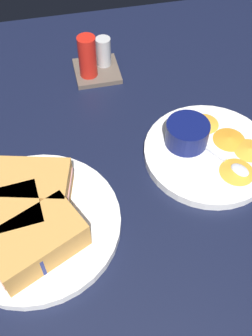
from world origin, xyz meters
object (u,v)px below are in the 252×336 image
spoon_by_gravy_ramekin (234,164)px  ramekin_light_gravy (188,133)px  plate_sandwich_main (36,223)px  plate_chips_companion (210,153)px  ramekin_dark_sauce (32,249)px  sandwich_half_near (28,185)px  sandwich_half_extra (38,241)px  spoon_by_dark_ramekin (46,222)px  condiment_caddy (95,60)px

spoon_by_gravy_ramekin → ramekin_light_gravy: bearing=130.8°
plate_sandwich_main → plate_chips_companion: same height
plate_chips_companion → spoon_by_gravy_ramekin: spoon_by_gravy_ramekin is taller
ramekin_dark_sauce → sandwich_half_near: bearing=88.6°
plate_sandwich_main → ramekin_light_gravy: bearing=21.1°
sandwich_half_near → sandwich_half_extra: 9.84cm
sandwich_half_near → spoon_by_dark_ramekin: (1.89, -5.71, -2.04)cm
spoon_by_gravy_ramekin → condiment_caddy: condiment_caddy is taller
plate_chips_companion → ramekin_light_gravy: bearing=140.2°
spoon_by_dark_ramekin → ramekin_light_gravy: 27.72cm
sandwich_half_extra → ramekin_dark_sauce: 1.28cm
plate_sandwich_main → plate_chips_companion: 31.17cm
plate_sandwich_main → ramekin_dark_sauce: bearing=-95.5°
sandwich_half_near → sandwich_half_extra: bearing=-86.5°
plate_sandwich_main → sandwich_half_near: sandwich_half_near is taller
ramekin_dark_sauce → spoon_by_gravy_ramekin: ramekin_dark_sauce is taller
sandwich_half_near → condiment_caddy: size_ratio=1.54×
plate_sandwich_main → sandwich_half_extra: sandwich_half_extra is taller
sandwich_half_near → ramekin_dark_sauce: 10.72cm
ramekin_dark_sauce → plate_chips_companion: size_ratio=0.31×
ramekin_dark_sauce → ramekin_light_gravy: bearing=30.5°
ramekin_dark_sauce → spoon_by_dark_ramekin: bearing=66.7°
plate_sandwich_main → spoon_by_gravy_ramekin: size_ratio=2.84×
sandwich_half_near → spoon_by_gravy_ramekin: bearing=-2.4°
spoon_by_dark_ramekin → ramekin_light_gravy: bearing=23.8°
sandwich_half_near → ramekin_light_gravy: (27.20, 5.46, -0.21)cm
ramekin_light_gravy → spoon_by_gravy_ramekin: bearing=-49.2°
spoon_by_gravy_ramekin → sandwich_half_near: bearing=177.6°
ramekin_dark_sauce → plate_chips_companion: 33.70cm
plate_sandwich_main → ramekin_dark_sauce: size_ratio=3.82×
sandwich_half_near → spoon_by_gravy_ramekin: 33.17cm
sandwich_half_extra → ramekin_light_gravy: size_ratio=2.04×
spoon_by_dark_ramekin → condiment_caddy: bearing=68.8°
plate_sandwich_main → ramekin_light_gravy: 28.98cm
plate_chips_companion → condiment_caddy: bearing=120.4°
plate_sandwich_main → spoon_by_dark_ramekin: bearing=-26.5°
plate_sandwich_main → condiment_caddy: bearing=66.1°
plate_sandwich_main → plate_chips_companion: size_ratio=1.17×
spoon_by_gravy_ramekin → condiment_caddy: bearing=120.7°
sandwich_half_near → plate_sandwich_main: bearing=-86.5°
sandwich_half_extra → plate_chips_companion: size_ratio=0.67×
spoon_by_gravy_ramekin → ramekin_dark_sauce: bearing=-164.3°
condiment_caddy → spoon_by_dark_ramekin: bearing=-111.2°
sandwich_half_extra → plate_chips_companion: bearing=22.7°
sandwich_half_near → condiment_caddy: 32.52cm
sandwich_half_extra → spoon_by_dark_ramekin: 4.77cm
sandwich_half_near → sandwich_half_extra: (0.59, -9.83, 0.00)cm
sandwich_half_extra → spoon_by_dark_ramekin: bearing=72.6°
ramekin_light_gravy → condiment_caddy: bearing=117.2°
sandwich_half_near → ramekin_dark_sauce: size_ratio=2.15×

